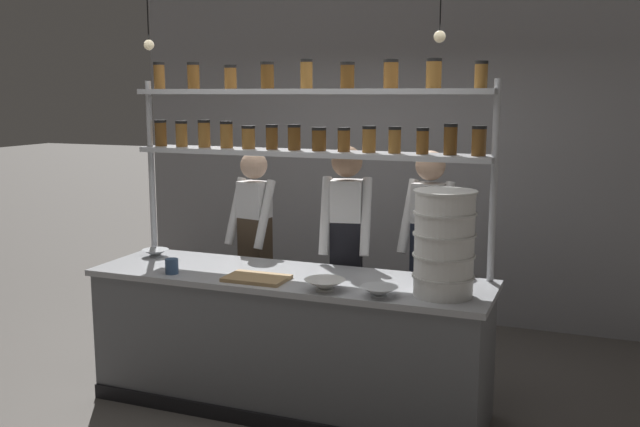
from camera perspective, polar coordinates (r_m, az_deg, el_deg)
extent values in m
plane|color=#5B5651|center=(5.05, -2.48, -15.10)|extent=(40.00, 40.00, 0.00)
cube|color=#939399|center=(6.78, 5.33, 5.51)|extent=(5.10, 0.12, 3.26)
cube|color=slate|center=(4.88, -2.52, -10.40)|extent=(2.64, 0.72, 0.88)
cube|color=#ADAFB5|center=(4.74, -2.56, -5.17)|extent=(2.70, 0.76, 0.04)
cube|color=black|center=(4.73, -4.34, -16.25)|extent=(2.64, 0.03, 0.10)
cylinder|color=#ADAFB5|center=(5.59, -13.16, -1.06)|extent=(0.04, 0.04, 2.20)
cylinder|color=#ADAFB5|center=(4.67, 13.52, -3.15)|extent=(0.04, 0.04, 2.20)
cube|color=#ADAFB5|center=(4.91, -1.07, 4.85)|extent=(2.54, 0.28, 0.04)
cylinder|color=brown|center=(5.45, -12.62, 6.20)|extent=(0.09, 0.09, 0.17)
cylinder|color=black|center=(5.45, -12.66, 7.21)|extent=(0.09, 0.09, 0.02)
cylinder|color=brown|center=(5.35, -11.02, 6.17)|extent=(0.09, 0.09, 0.17)
cylinder|color=black|center=(5.35, -11.05, 7.18)|extent=(0.09, 0.09, 0.02)
cylinder|color=brown|center=(5.25, -9.25, 6.22)|extent=(0.09, 0.09, 0.18)
cylinder|color=black|center=(5.25, -9.28, 7.30)|extent=(0.09, 0.09, 0.02)
cylinder|color=brown|center=(5.16, -7.49, 6.16)|extent=(0.09, 0.09, 0.17)
cylinder|color=black|center=(5.16, -7.51, 7.23)|extent=(0.09, 0.09, 0.02)
cylinder|color=brown|center=(5.08, -5.75, 5.98)|extent=(0.09, 0.09, 0.14)
cylinder|color=black|center=(5.08, -5.76, 6.90)|extent=(0.10, 0.10, 0.02)
cylinder|color=#513314|center=(5.00, -3.87, 6.01)|extent=(0.08, 0.08, 0.15)
cylinder|color=black|center=(5.00, -3.88, 7.00)|extent=(0.09, 0.09, 0.02)
cylinder|color=#513314|center=(4.93, -2.08, 6.00)|extent=(0.09, 0.09, 0.16)
cylinder|color=black|center=(4.93, -2.08, 7.02)|extent=(0.09, 0.09, 0.02)
cylinder|color=#513314|center=(4.87, -0.08, 5.85)|extent=(0.10, 0.10, 0.14)
cylinder|color=black|center=(4.86, -0.08, 6.80)|extent=(0.10, 0.10, 0.02)
cylinder|color=brown|center=(4.80, 1.92, 5.81)|extent=(0.08, 0.08, 0.14)
cylinder|color=black|center=(4.80, 1.92, 6.79)|extent=(0.09, 0.09, 0.02)
cylinder|color=brown|center=(4.75, 3.94, 5.83)|extent=(0.09, 0.09, 0.16)
cylinder|color=black|center=(4.74, 3.96, 6.88)|extent=(0.09, 0.09, 0.02)
cylinder|color=brown|center=(4.70, 5.99, 5.75)|extent=(0.08, 0.08, 0.15)
cylinder|color=black|center=(4.69, 6.01, 6.80)|extent=(0.08, 0.08, 0.02)
cylinder|color=brown|center=(4.65, 8.20, 5.64)|extent=(0.08, 0.08, 0.15)
cylinder|color=black|center=(4.65, 8.23, 6.69)|extent=(0.08, 0.08, 0.02)
cylinder|color=#513314|center=(4.62, 10.39, 5.73)|extent=(0.09, 0.09, 0.18)
cylinder|color=black|center=(4.61, 10.43, 6.96)|extent=(0.09, 0.09, 0.02)
cylinder|color=brown|center=(4.58, 12.60, 5.57)|extent=(0.09, 0.09, 0.17)
cylinder|color=black|center=(4.58, 12.64, 6.74)|extent=(0.09, 0.09, 0.02)
cube|color=#ADAFB5|center=(4.89, -1.09, 9.74)|extent=(2.54, 0.28, 0.04)
cylinder|color=brown|center=(5.44, -12.73, 10.60)|extent=(0.08, 0.08, 0.17)
cylinder|color=black|center=(5.44, -12.77, 11.62)|extent=(0.08, 0.08, 0.02)
cylinder|color=brown|center=(5.29, -10.09, 10.70)|extent=(0.09, 0.09, 0.17)
cylinder|color=black|center=(5.29, -10.12, 11.73)|extent=(0.09, 0.09, 0.02)
cylinder|color=brown|center=(5.14, -7.17, 10.67)|extent=(0.09, 0.09, 0.15)
cylinder|color=black|center=(5.14, -7.19, 11.60)|extent=(0.09, 0.09, 0.02)
cylinder|color=#513314|center=(5.01, -4.23, 10.85)|extent=(0.09, 0.09, 0.16)
cylinder|color=black|center=(5.01, -4.24, 11.91)|extent=(0.09, 0.09, 0.02)
cylinder|color=brown|center=(4.89, -1.06, 10.99)|extent=(0.08, 0.08, 0.18)
cylinder|color=black|center=(4.89, -1.06, 12.14)|extent=(0.08, 0.08, 0.02)
cylinder|color=#513314|center=(4.79, 2.21, 10.87)|extent=(0.09, 0.09, 0.15)
cylinder|color=black|center=(4.79, 2.21, 11.91)|extent=(0.10, 0.10, 0.02)
cylinder|color=brown|center=(4.70, 5.69, 10.93)|extent=(0.10, 0.10, 0.17)
cylinder|color=black|center=(4.70, 5.71, 12.06)|extent=(0.10, 0.10, 0.02)
cylinder|color=brown|center=(4.63, 9.09, 10.89)|extent=(0.10, 0.10, 0.17)
cylinder|color=black|center=(4.63, 9.12, 12.05)|extent=(0.10, 0.10, 0.02)
cylinder|color=brown|center=(4.58, 12.76, 10.66)|extent=(0.08, 0.08, 0.15)
cylinder|color=black|center=(4.58, 12.80, 11.70)|extent=(0.08, 0.08, 0.02)
cylinder|color=black|center=(5.82, -5.76, -7.51)|extent=(0.11, 0.11, 0.80)
cylinder|color=black|center=(5.72, -4.50, -7.78)|extent=(0.11, 0.11, 0.80)
cube|color=#473828|center=(5.63, -5.22, -2.05)|extent=(0.25, 0.21, 0.35)
cube|color=white|center=(5.57, -5.27, 1.12)|extent=(0.25, 0.22, 0.28)
sphere|color=beige|center=(5.54, -5.31, 3.86)|extent=(0.21, 0.21, 0.21)
cylinder|color=white|center=(5.63, -6.80, 0.20)|extent=(0.12, 0.26, 0.53)
cylinder|color=white|center=(5.45, -4.45, -0.07)|extent=(0.12, 0.26, 0.53)
cylinder|color=black|center=(5.32, 1.22, -8.91)|extent=(0.11, 0.11, 0.84)
cylinder|color=black|center=(5.30, 2.95, -8.99)|extent=(0.11, 0.11, 0.84)
cube|color=black|center=(5.15, 2.12, -2.60)|extent=(0.25, 0.21, 0.36)
cube|color=white|center=(5.09, 2.15, 1.04)|extent=(0.25, 0.22, 0.30)
sphere|color=#A37A5B|center=(5.05, 2.17, 4.17)|extent=(0.22, 0.22, 0.22)
cylinder|color=white|center=(5.07, 0.43, -0.16)|extent=(0.12, 0.26, 0.55)
cylinder|color=white|center=(5.03, 3.69, -0.25)|extent=(0.12, 0.26, 0.55)
cylinder|color=black|center=(5.46, 7.74, -8.60)|extent=(0.11, 0.11, 0.82)
cylinder|color=black|center=(5.40, 9.29, -8.86)|extent=(0.11, 0.11, 0.82)
cube|color=#232838|center=(5.28, 8.67, -2.65)|extent=(0.25, 0.21, 0.36)
cube|color=white|center=(5.22, 8.76, 0.82)|extent=(0.25, 0.22, 0.29)
sphere|color=tan|center=(5.18, 8.84, 3.81)|extent=(0.22, 0.22, 0.22)
cylinder|color=white|center=(5.24, 7.02, -0.20)|extent=(0.12, 0.26, 0.54)
cylinder|color=white|center=(5.12, 9.92, -0.50)|extent=(0.12, 0.26, 0.54)
cylinder|color=white|center=(4.31, 9.80, -5.74)|extent=(0.35, 0.35, 0.11)
cylinder|color=silver|center=(4.30, 9.83, -4.93)|extent=(0.37, 0.37, 0.01)
cylinder|color=white|center=(4.28, 9.85, -4.11)|extent=(0.35, 0.35, 0.11)
cylinder|color=silver|center=(4.27, 9.88, -3.29)|extent=(0.37, 0.37, 0.01)
cylinder|color=white|center=(4.26, 9.90, -2.46)|extent=(0.35, 0.35, 0.11)
cylinder|color=silver|center=(4.24, 9.93, -1.62)|extent=(0.37, 0.37, 0.01)
cylinder|color=white|center=(4.23, 9.95, -0.79)|extent=(0.35, 0.35, 0.11)
cylinder|color=silver|center=(4.22, 9.98, 0.06)|extent=(0.37, 0.37, 0.01)
cylinder|color=white|center=(4.21, 10.00, 0.91)|extent=(0.35, 0.35, 0.11)
cylinder|color=silver|center=(4.20, 10.03, 1.76)|extent=(0.37, 0.37, 0.01)
cube|color=#A88456|center=(4.62, -5.09, -5.18)|extent=(0.40, 0.26, 0.02)
cylinder|color=silver|center=(4.25, 4.74, -6.57)|extent=(0.10, 0.10, 0.01)
cone|color=silver|center=(4.25, 4.75, -6.25)|extent=(0.23, 0.23, 0.06)
cylinder|color=#B2B7BC|center=(5.39, -13.02, -3.31)|extent=(0.09, 0.09, 0.01)
cone|color=#B2B7BC|center=(5.39, -13.03, -3.10)|extent=(0.20, 0.20, 0.05)
cylinder|color=silver|center=(4.37, 0.39, -6.10)|extent=(0.11, 0.11, 0.01)
cone|color=silver|center=(4.36, 0.39, -5.74)|extent=(0.25, 0.25, 0.07)
cylinder|color=#334C70|center=(4.86, -11.78, -4.15)|extent=(0.09, 0.09, 0.10)
sphere|color=#F9E5B2|center=(5.09, -13.53, 12.98)|extent=(0.07, 0.07, 0.07)
sphere|color=#F9E5B2|center=(4.30, 9.55, 13.78)|extent=(0.07, 0.07, 0.07)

